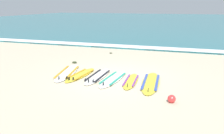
# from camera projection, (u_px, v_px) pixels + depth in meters

# --- Properties ---
(ground_plane) EXTENTS (80.00, 80.00, 0.00)m
(ground_plane) POSITION_uv_depth(u_px,v_px,m) (113.00, 77.00, 9.06)
(ground_plane) COLOR beige
(sea) EXTENTS (80.00, 60.00, 0.10)m
(sea) POSITION_uv_depth(u_px,v_px,m) (170.00, 20.00, 42.04)
(sea) COLOR teal
(sea) RESTS_ON ground
(wave_foam_strip) EXTENTS (80.00, 1.07, 0.11)m
(wave_foam_strip) POSITION_uv_depth(u_px,v_px,m) (142.00, 48.00, 14.97)
(wave_foam_strip) COLOR white
(wave_foam_strip) RESTS_ON ground
(surfboard_0) EXTENTS (1.12, 2.67, 0.18)m
(surfboard_0) POSITION_uv_depth(u_px,v_px,m) (67.00, 73.00, 9.59)
(surfboard_0) COLOR white
(surfboard_0) RESTS_ON ground
(surfboard_1) EXTENTS (0.75, 2.18, 0.18)m
(surfboard_1) POSITION_uv_depth(u_px,v_px,m) (80.00, 75.00, 9.28)
(surfboard_1) COLOR yellow
(surfboard_1) RESTS_ON ground
(surfboard_2) EXTENTS (0.63, 2.31, 0.18)m
(surfboard_2) POSITION_uv_depth(u_px,v_px,m) (98.00, 76.00, 9.11)
(surfboard_2) COLOR white
(surfboard_2) RESTS_ON ground
(surfboard_3) EXTENTS (0.80, 2.35, 0.18)m
(surfboard_3) POSITION_uv_depth(u_px,v_px,m) (113.00, 79.00, 8.78)
(surfboard_3) COLOR white
(surfboard_3) RESTS_ON ground
(surfboard_4) EXTENTS (0.58, 1.93, 0.18)m
(surfboard_4) POSITION_uv_depth(u_px,v_px,m) (131.00, 81.00, 8.53)
(surfboard_4) COLOR yellow
(surfboard_4) RESTS_ON ground
(surfboard_5) EXTENTS (0.78, 2.59, 0.18)m
(surfboard_5) POSITION_uv_depth(u_px,v_px,m) (151.00, 82.00, 8.36)
(surfboard_5) COLOR yellow
(surfboard_5) RESTS_ON ground
(beach_ball) EXTENTS (0.24, 0.24, 0.24)m
(beach_ball) POSITION_uv_depth(u_px,v_px,m) (172.00, 99.00, 6.70)
(beach_ball) COLOR red
(beach_ball) RESTS_ON ground
(seaweed_clump_near_shoreline) EXTENTS (0.16, 0.13, 0.06)m
(seaweed_clump_near_shoreline) POSITION_uv_depth(u_px,v_px,m) (111.00, 53.00, 13.51)
(seaweed_clump_near_shoreline) COLOR #2D381E
(seaweed_clump_near_shoreline) RESTS_ON ground
(seaweed_clump_mid_sand) EXTENTS (0.24, 0.19, 0.08)m
(seaweed_clump_mid_sand) POSITION_uv_depth(u_px,v_px,m) (74.00, 62.00, 11.26)
(seaweed_clump_mid_sand) COLOR #2D381E
(seaweed_clump_mid_sand) RESTS_ON ground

